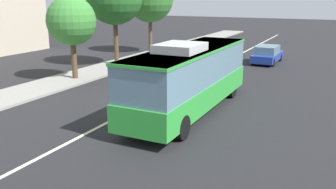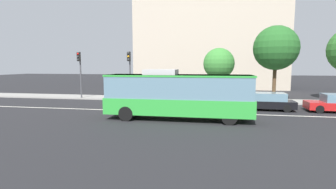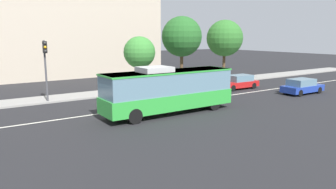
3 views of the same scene
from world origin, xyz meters
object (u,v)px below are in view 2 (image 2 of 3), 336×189
(sedan_black, at_px, (267,101))
(traffic_light_mid_block, at_px, (129,67))
(traffic_light_near_corner, at_px, (80,67))
(street_tree_kerbside_left, at_px, (219,64))
(street_tree_kerbside_centre, at_px, (276,48))
(transit_bus, at_px, (178,93))

(sedan_black, xyz_separation_m, traffic_light_mid_block, (-13.24, 3.71, 2.84))
(traffic_light_near_corner, bearing_deg, street_tree_kerbside_left, 93.30)
(sedan_black, distance_m, traffic_light_near_corner, 19.44)
(street_tree_kerbside_left, bearing_deg, street_tree_kerbside_centre, 4.61)
(sedan_black, height_order, street_tree_kerbside_left, street_tree_kerbside_left)
(transit_bus, height_order, street_tree_kerbside_centre, street_tree_kerbside_centre)
(transit_bus, bearing_deg, street_tree_kerbside_centre, 49.46)
(transit_bus, bearing_deg, traffic_light_near_corner, 144.28)
(sedan_black, relative_size, street_tree_kerbside_left, 0.83)
(sedan_black, bearing_deg, transit_bus, 37.79)
(sedan_black, xyz_separation_m, street_tree_kerbside_centre, (1.66, 5.10, 4.72))
(transit_bus, distance_m, traffic_light_near_corner, 14.87)
(transit_bus, distance_m, street_tree_kerbside_centre, 13.67)
(traffic_light_mid_block, bearing_deg, street_tree_kerbside_left, 97.64)
(traffic_light_near_corner, distance_m, traffic_light_mid_block, 5.65)
(traffic_light_mid_block, height_order, street_tree_kerbside_centre, street_tree_kerbside_centre)
(sedan_black, distance_m, traffic_light_mid_block, 14.04)
(transit_bus, bearing_deg, traffic_light_mid_block, 126.09)
(sedan_black, distance_m, street_tree_kerbside_left, 6.86)
(transit_bus, relative_size, traffic_light_mid_block, 1.93)
(traffic_light_near_corner, bearing_deg, street_tree_kerbside_centre, 93.47)
(traffic_light_near_corner, height_order, street_tree_kerbside_centre, street_tree_kerbside_centre)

